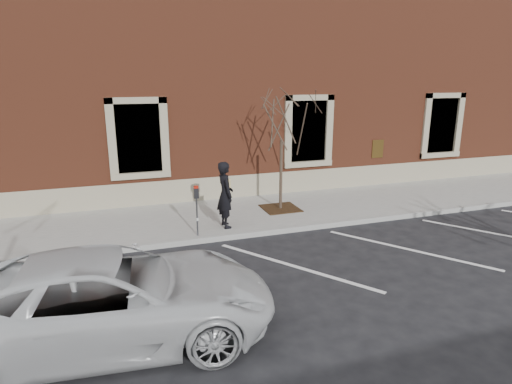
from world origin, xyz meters
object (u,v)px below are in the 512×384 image
object	(u,v)px
sapling	(282,120)
white_truck	(109,298)
parking_meter	(197,201)
man	(225,195)

from	to	relation	value
sapling	white_truck	bearing A→B (deg)	-133.58
parking_meter	white_truck	world-z (taller)	parking_meter
parking_meter	sapling	size ratio (longest dim) A/B	0.34
sapling	man	bearing A→B (deg)	-152.83
man	white_truck	world-z (taller)	man
parking_meter	man	bearing A→B (deg)	50.46
sapling	white_truck	size ratio (longest dim) A/B	0.74
man	parking_meter	bearing A→B (deg)	113.86
man	sapling	bearing A→B (deg)	-65.86
man	parking_meter	xyz separation A→B (m)	(-0.91, -0.46, 0.02)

